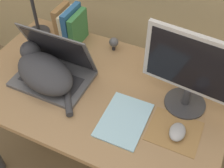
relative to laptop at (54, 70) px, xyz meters
The scene contains 9 objects.
desk 0.26m from the laptop, ahead, with size 1.24×0.75×0.72m.
laptop is the anchor object (origin of this frame).
cat 0.06m from the laptop, 126.04° to the right, with size 0.42×0.30×0.15m.
external_monitor 0.66m from the laptop, ahead, with size 0.44×0.19×0.38m.
mousepad 0.64m from the laptop, ahead, with size 0.22×0.19×0.00m.
computer_mouse 0.65m from the laptop, ahead, with size 0.07×0.10×0.04m.
book_row 0.31m from the laptop, 104.95° to the left, with size 0.13×0.17×0.21m.
notepad 0.43m from the laptop, 13.57° to the right, with size 0.19×0.27×0.01m.
webcam 0.36m from the laptop, 61.34° to the left, with size 0.05×0.05×0.08m.
Camera 1 is at (0.45, -0.44, 1.72)m, focal length 45.00 mm.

